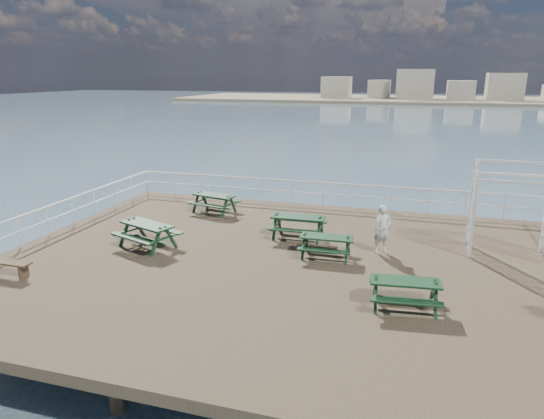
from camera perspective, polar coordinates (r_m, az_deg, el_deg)
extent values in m
cube|color=brown|center=(15.44, 1.21, -6.57)|extent=(18.00, 14.00, 0.30)
plane|color=#435A71|center=(54.45, 12.63, 7.22)|extent=(300.00, 300.00, 0.00)
cube|color=tan|center=(149.37, 21.46, 11.88)|extent=(160.00, 40.00, 0.80)
cube|color=beige|center=(147.75, 7.65, 14.09)|extent=(8.00, 8.00, 6.00)
cube|color=beige|center=(146.31, 12.42, 13.66)|extent=(6.00, 8.00, 5.00)
cube|color=beige|center=(145.81, 16.49, 13.97)|extent=(10.00, 8.00, 8.00)
cube|color=beige|center=(146.19, 21.26, 12.98)|extent=(7.00, 8.00, 5.00)
cube|color=beige|center=(147.34, 25.66, 12.92)|extent=(9.00, 8.00, 7.00)
cylinder|color=brown|center=(23.42, -13.04, -2.22)|extent=(0.36, 0.36, 2.10)
cylinder|color=brown|center=(20.85, 25.97, -5.72)|extent=(0.36, 0.36, 2.10)
cube|color=silver|center=(21.48, 6.13, 3.12)|extent=(17.70, 0.07, 0.07)
cube|color=silver|center=(21.59, 6.09, 1.82)|extent=(17.70, 0.05, 0.05)
cylinder|color=silver|center=(24.73, -14.51, 3.19)|extent=(0.05, 0.05, 1.10)
cube|color=silver|center=(19.27, -25.04, 0.23)|extent=(0.07, 13.70, 0.07)
cube|color=silver|center=(19.39, -24.87, -1.19)|extent=(0.05, 13.70, 0.05)
cube|color=#12321B|center=(20.62, -6.83, 1.67)|extent=(1.90, 1.08, 0.06)
cube|color=#12321B|center=(21.16, -5.85, 1.26)|extent=(1.80, 0.64, 0.05)
cube|color=#12321B|center=(20.23, -7.81, 0.52)|extent=(1.80, 0.64, 0.05)
cube|color=#12321B|center=(21.14, -8.44, 1.10)|extent=(0.40, 1.43, 0.06)
cube|color=#12321B|center=(20.28, -5.10, 0.58)|extent=(0.40, 1.43, 0.06)
cube|color=#12321B|center=(21.38, -7.95, 1.14)|extent=(0.19, 0.52, 0.87)
cube|color=#12321B|center=(20.92, -8.94, 0.78)|extent=(0.19, 0.52, 0.87)
cube|color=#12321B|center=(20.53, -4.63, 0.63)|extent=(0.19, 0.52, 0.87)
cube|color=#12321B|center=(20.05, -5.58, 0.24)|extent=(0.19, 0.52, 0.87)
cube|color=#12321B|center=(20.74, -6.79, 0.36)|extent=(1.57, 0.43, 0.06)
cube|color=#12321B|center=(17.25, 3.12, -0.90)|extent=(1.91, 0.78, 0.06)
cube|color=#12321B|center=(17.93, 3.54, -1.28)|extent=(1.90, 0.30, 0.05)
cube|color=#12321B|center=(16.75, 2.64, -2.49)|extent=(1.90, 0.30, 0.05)
cube|color=#12321B|center=(17.52, 0.59, -1.73)|extent=(0.12, 1.53, 0.06)
cube|color=#12321B|center=(17.20, 5.67, -2.14)|extent=(0.12, 1.53, 0.06)
cube|color=#12321B|center=(17.83, 0.85, -1.59)|extent=(0.10, 0.54, 0.92)
cube|color=#12321B|center=(17.24, 0.32, -2.20)|extent=(0.10, 0.54, 0.92)
cube|color=#12321B|center=(17.52, 5.85, -1.99)|extent=(0.10, 0.54, 0.92)
cube|color=#12321B|center=(16.92, 5.48, -2.62)|extent=(0.10, 0.54, 0.92)
cube|color=#12321B|center=(17.40, 3.10, -2.52)|extent=(1.68, 0.12, 0.06)
cube|color=#12321B|center=(15.55, 6.42, -3.24)|extent=(1.67, 0.69, 0.06)
cube|color=#12321B|center=(16.15, 6.68, -3.52)|extent=(1.66, 0.28, 0.05)
cube|color=#12321B|center=(15.12, 6.07, -4.86)|extent=(1.66, 0.28, 0.05)
cube|color=#12321B|center=(15.75, 3.91, -4.03)|extent=(0.12, 1.33, 0.06)
cube|color=#12321B|center=(15.57, 8.89, -4.43)|extent=(0.12, 1.33, 0.06)
cube|color=#12321B|center=(16.02, 4.09, -3.86)|extent=(0.09, 0.48, 0.80)
cube|color=#12321B|center=(15.51, 3.71, -4.52)|extent=(0.09, 0.48, 0.80)
cube|color=#12321B|center=(15.84, 9.00, -4.25)|extent=(0.09, 0.48, 0.80)
cube|color=#12321B|center=(15.32, 8.77, -4.93)|extent=(0.09, 0.48, 0.80)
cube|color=#12321B|center=(15.70, 6.37, -4.80)|extent=(1.47, 0.12, 0.06)
cube|color=#12321B|center=(16.87, -14.53, -1.72)|extent=(2.07, 1.37, 0.06)
cube|color=#12321B|center=(17.35, -12.82, -2.20)|extent=(1.91, 0.91, 0.05)
cube|color=#12321B|center=(16.59, -16.18, -3.27)|extent=(1.91, 0.91, 0.05)
cube|color=#12321B|center=(17.58, -16.12, -2.27)|extent=(0.61, 1.49, 0.06)
cube|color=#12321B|center=(16.38, -12.66, -3.35)|extent=(0.61, 1.49, 0.06)
cube|color=#12321B|center=(17.78, -15.29, -2.18)|extent=(0.27, 0.55, 0.94)
cube|color=#12321B|center=(17.42, -16.94, -2.69)|extent=(0.27, 0.55, 0.94)
cube|color=#12321B|center=(16.59, -11.81, -3.24)|extent=(0.27, 0.55, 0.94)
cube|color=#12321B|center=(16.20, -13.51, -3.82)|extent=(0.27, 0.55, 0.94)
cube|color=#12321B|center=(17.03, -14.41, -3.41)|extent=(1.64, 0.67, 0.06)
cube|color=#12321B|center=(12.64, 15.44, -8.17)|extent=(1.78, 0.85, 0.06)
cube|color=#12321B|center=(13.28, 15.16, -8.27)|extent=(1.74, 0.42, 0.05)
cube|color=#12321B|center=(12.24, 15.55, -10.43)|extent=(1.74, 0.42, 0.05)
cube|color=#12321B|center=(12.71, 12.08, -9.26)|extent=(0.23, 1.39, 0.06)
cube|color=#12321B|center=(12.86, 18.57, -9.48)|extent=(0.23, 1.39, 0.06)
cube|color=#12321B|center=(12.99, 12.04, -8.92)|extent=(0.13, 0.50, 0.84)
cube|color=#12321B|center=(12.47, 12.10, -10.01)|extent=(0.13, 0.50, 0.84)
cube|color=#12321B|center=(13.13, 18.39, -9.14)|extent=(0.13, 0.50, 0.84)
cube|color=#12321B|center=(12.62, 18.72, -10.22)|extent=(0.13, 0.50, 0.84)
cube|color=#12321B|center=(12.84, 15.29, -10.08)|extent=(1.53, 0.24, 0.06)
cube|color=brown|center=(16.14, -28.78, -5.45)|extent=(1.55, 0.38, 0.06)
cube|color=brown|center=(15.81, -27.18, -6.51)|extent=(0.08, 0.33, 0.39)
cube|color=silver|center=(16.54, 22.56, -1.16)|extent=(0.10, 0.10, 2.49)
cube|color=silver|center=(17.74, 22.30, -0.04)|extent=(0.10, 0.10, 2.49)
cube|color=silver|center=(16.38, 27.00, 2.83)|extent=(2.49, 0.15, 0.08)
cube|color=silver|center=(17.59, 26.44, 3.68)|extent=(2.49, 0.15, 0.08)
cube|color=silver|center=(16.89, 26.93, 5.02)|extent=(2.49, 0.13, 0.07)
imported|color=silver|center=(16.19, 12.87, -2.29)|extent=(0.71, 0.64, 1.62)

